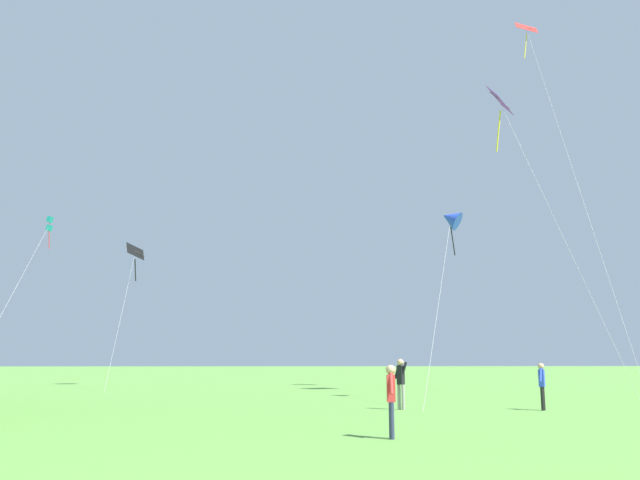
# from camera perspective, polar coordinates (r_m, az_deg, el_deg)

# --- Properties ---
(kite_teal_box) EXTENTS (1.00, 11.55, 9.93)m
(kite_teal_box) POSITION_cam_1_polar(r_m,az_deg,el_deg) (40.39, -22.78, 1.07)
(kite_teal_box) COLOR teal
(kite_teal_box) RESTS_ON ground_plane
(kite_black_large) EXTENTS (1.48, 10.62, 9.88)m
(kite_black_large) POSITION_cam_1_polar(r_m,az_deg,el_deg) (46.93, -15.98, -1.54)
(kite_black_large) COLOR black
(kite_black_large) RESTS_ON ground_plane
(kite_purple_streamer) EXTENTS (4.52, 5.86, 16.50)m
(kite_purple_streamer) POSITION_cam_1_polar(r_m,az_deg,el_deg) (37.30, 15.70, 10.68)
(kite_purple_streamer) COLOR purple
(kite_purple_streamer) RESTS_ON ground_plane
(kite_red_high) EXTENTS (1.54, 9.45, 22.52)m
(kite_red_high) POSITION_cam_1_polar(r_m,az_deg,el_deg) (43.10, 18.04, 15.98)
(kite_red_high) COLOR red
(kite_red_high) RESTS_ON ground_plane
(kite_blue_delta) EXTENTS (3.72, 7.09, 8.65)m
(kite_blue_delta) POSITION_cam_1_polar(r_m,az_deg,el_deg) (30.23, 11.39, 1.85)
(kite_blue_delta) COLOR blue
(kite_blue_delta) RESTS_ON ground_plane
(person_foreground_watcher) EXTENTS (0.45, 0.46, 1.73)m
(person_foreground_watcher) POSITION_cam_1_polar(r_m,az_deg,el_deg) (23.34, 7.11, -12.03)
(person_foreground_watcher) COLOR gray
(person_foreground_watcher) RESTS_ON ground_plane
(person_in_blue_jacket) EXTENTS (0.36, 0.46, 1.59)m
(person_in_blue_jacket) POSITION_cam_1_polar(r_m,az_deg,el_deg) (24.11, 18.92, -11.71)
(person_in_blue_jacket) COLOR black
(person_in_blue_jacket) RESTS_ON ground_plane
(person_far_back) EXTENTS (0.21, 0.51, 1.58)m
(person_far_back) POSITION_cam_1_polar(r_m,az_deg,el_deg) (14.71, 6.27, -13.31)
(person_far_back) COLOR #2D3351
(person_far_back) RESTS_ON ground_plane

